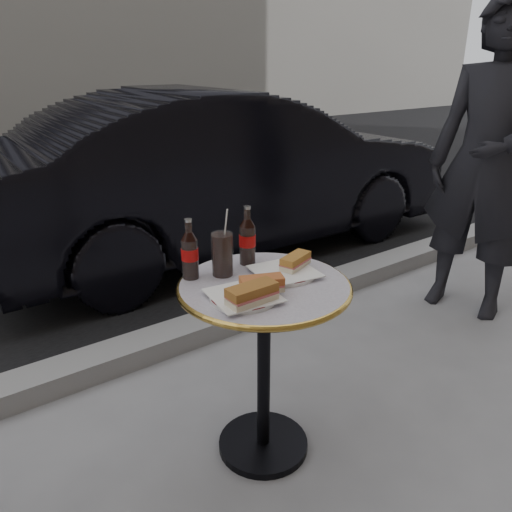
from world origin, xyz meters
TOP-DOWN VIEW (x-y plane):
  - ground at (0.00, 0.00)m, footprint 80.00×80.00m
  - asphalt_road at (0.00, 5.00)m, footprint 40.00×8.00m
  - curb at (0.00, 0.90)m, footprint 40.00×0.20m
  - bistro_table at (0.00, 0.00)m, footprint 0.62×0.62m
  - plate_left at (-0.13, -0.06)m, footprint 0.28×0.28m
  - plate_right at (0.11, 0.02)m, footprint 0.29×0.29m
  - sandwich_left_a at (-0.14, -0.12)m, footprint 0.17×0.08m
  - sandwich_left_b at (-0.06, -0.07)m, footprint 0.16×0.12m
  - sandwich_right at (0.16, 0.02)m, footprint 0.15×0.11m
  - cola_bottle_left at (-0.19, 0.20)m, footprint 0.08×0.08m
  - cola_bottle_right at (0.06, 0.19)m, footprint 0.08×0.08m
  - cola_glass at (-0.08, 0.15)m, footprint 0.10×0.10m
  - parked_car at (1.17, 2.03)m, footprint 1.43×3.89m
  - pedestrian at (1.78, 0.24)m, footprint 0.61×0.76m

SIDE VIEW (x-z plane):
  - ground at x=0.00m, z-range 0.00..0.00m
  - asphalt_road at x=0.00m, z-range 0.00..0.00m
  - curb at x=0.00m, z-range -0.01..0.11m
  - bistro_table at x=0.00m, z-range 0.00..0.73m
  - parked_car at x=1.17m, z-range 0.00..1.27m
  - plate_left at x=-0.13m, z-range 0.73..0.74m
  - plate_right at x=0.11m, z-range 0.73..0.74m
  - sandwich_right at x=0.16m, z-range 0.74..0.79m
  - sandwich_left_b at x=-0.06m, z-range 0.74..0.79m
  - sandwich_left_a at x=-0.14m, z-range 0.74..0.80m
  - cola_glass at x=-0.08m, z-range 0.73..0.89m
  - cola_bottle_left at x=-0.19m, z-range 0.73..0.96m
  - cola_bottle_right at x=0.06m, z-range 0.73..0.96m
  - pedestrian at x=1.78m, z-range 0.00..1.82m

